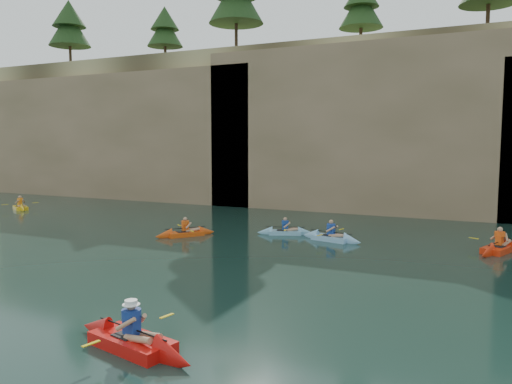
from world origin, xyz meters
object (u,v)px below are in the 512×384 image
at_px(kayaker_red_far, 499,248).
at_px(kayaker_ltblue_near, 331,237).
at_px(main_kayaker, 132,341).
at_px(kayaker_orange, 185,233).

bearing_deg(kayaker_red_far, kayaker_ltblue_near, 116.98).
distance_m(main_kayaker, kayaker_ltblue_near, 14.01).
height_order(kayaker_ltblue_near, kayaker_red_far, kayaker_red_far).
height_order(kayaker_orange, kayaker_ltblue_near, kayaker_ltblue_near).
bearing_deg(kayaker_red_far, main_kayaker, 173.58).
distance_m(kayaker_orange, kayaker_ltblue_near, 7.20).
distance_m(main_kayaker, kayaker_red_far, 16.63).
bearing_deg(kayaker_ltblue_near, kayaker_orange, -150.91).
bearing_deg(kayaker_orange, main_kayaker, -114.26).
relative_size(main_kayaker, kayaker_orange, 1.33).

